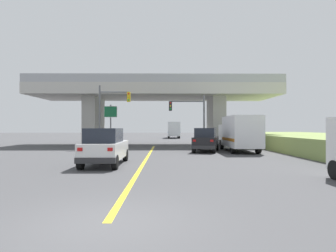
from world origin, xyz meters
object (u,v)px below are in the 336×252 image
object	(u,v)px
box_truck	(239,133)
highway_sign	(111,116)
suv_crossing	(206,140)
semi_truck_distant	(174,130)
suv_lead	(105,147)
traffic_signal_farside	(109,108)
traffic_signal_nearside	(192,114)

from	to	relation	value
box_truck	highway_sign	size ratio (longest dim) A/B	1.46
suv_crossing	semi_truck_distant	bearing A→B (deg)	107.79
suv_lead	box_truck	xyz separation A→B (m)	(9.64, 8.68, 0.58)
suv_lead	suv_crossing	world-z (taller)	same
suv_lead	traffic_signal_farside	bearing A→B (deg)	100.06
traffic_signal_nearside	semi_truck_distant	bearing A→B (deg)	92.13
box_truck	semi_truck_distant	xyz separation A→B (m)	(-4.70, 31.72, 0.06)
box_truck	traffic_signal_farside	bearing A→B (deg)	163.44
suv_crossing	traffic_signal_farside	distance (m)	10.05
box_truck	highway_sign	world-z (taller)	highway_sign
traffic_signal_farside	semi_truck_distant	xyz separation A→B (m)	(7.11, 28.21, -2.29)
traffic_signal_farside	suv_lead	bearing A→B (deg)	-79.94
box_truck	semi_truck_distant	bearing A→B (deg)	98.42
suv_lead	traffic_signal_farside	xyz separation A→B (m)	(-2.16, 12.19, 2.92)
suv_lead	traffic_signal_nearside	size ratio (longest dim) A/B	0.89
traffic_signal_nearside	semi_truck_distant	xyz separation A→B (m)	(-1.01, 27.28, -1.79)
suv_lead	box_truck	size ratio (longest dim) A/B	0.70
semi_truck_distant	traffic_signal_nearside	bearing A→B (deg)	-87.87
suv_crossing	highway_sign	world-z (taller)	highway_sign
suv_crossing	traffic_signal_farside	size ratio (longest dim) A/B	0.76
box_truck	traffic_signal_nearside	size ratio (longest dim) A/B	1.27
highway_sign	box_truck	bearing A→B (deg)	-31.79
highway_sign	suv_crossing	bearing A→B (deg)	-38.90
suv_crossing	highway_sign	distance (m)	12.63
box_truck	suv_lead	bearing A→B (deg)	-138.00
traffic_signal_farside	highway_sign	world-z (taller)	traffic_signal_farside
suv_lead	suv_crossing	bearing A→B (deg)	51.90
semi_truck_distant	suv_crossing	bearing A→B (deg)	-86.69
box_truck	traffic_signal_farside	xyz separation A→B (m)	(-11.80, 3.51, 2.35)
suv_lead	semi_truck_distant	distance (m)	40.71
traffic_signal_farside	highway_sign	size ratio (longest dim) A/B	1.34
suv_lead	highway_sign	xyz separation A→B (m)	(-2.87, 16.44, 2.36)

